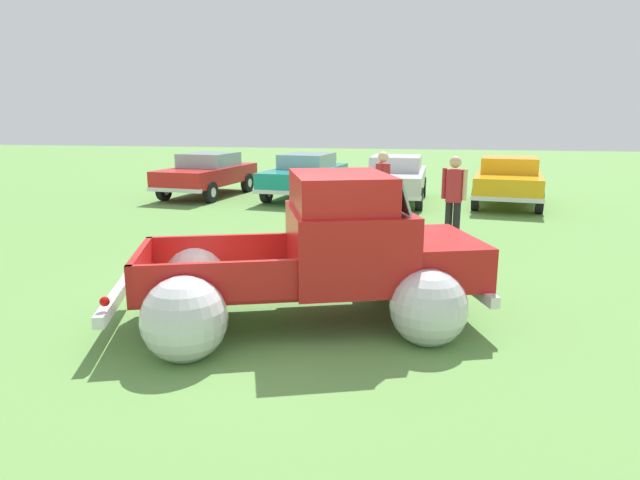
# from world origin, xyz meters

# --- Properties ---
(ground_plane) EXTENTS (80.00, 80.00, 0.00)m
(ground_plane) POSITION_xyz_m (0.00, 0.00, 0.00)
(ground_plane) COLOR #609347
(vintage_pickup_truck) EXTENTS (5.00, 3.84, 1.96)m
(vintage_pickup_truck) POSITION_xyz_m (0.37, 0.13, 0.76)
(vintage_pickup_truck) COLOR black
(vintage_pickup_truck) RESTS_ON ground
(show_car_0) EXTENTS (2.33, 4.36, 1.43)m
(show_car_0) POSITION_xyz_m (-5.63, 10.77, 0.78)
(show_car_0) COLOR black
(show_car_0) RESTS_ON ground
(show_car_1) EXTENTS (2.28, 4.66, 1.43)m
(show_car_1) POSITION_xyz_m (-2.32, 11.05, 0.78)
(show_car_1) COLOR black
(show_car_1) RESTS_ON ground
(show_car_2) EXTENTS (1.90, 4.43, 1.43)m
(show_car_2) POSITION_xyz_m (0.64, 10.58, 0.78)
(show_car_2) COLOR black
(show_car_2) RESTS_ON ground
(show_car_3) EXTENTS (2.46, 4.41, 1.43)m
(show_car_3) POSITION_xyz_m (4.02, 10.69, 0.78)
(show_car_3) COLOR black
(show_car_3) RESTS_ON ground
(spectator_0) EXTENTS (0.43, 0.53, 1.84)m
(spectator_0) POSITION_xyz_m (0.59, 6.09, 1.06)
(spectator_0) COLOR navy
(spectator_0) RESTS_ON ground
(spectator_1) EXTENTS (0.53, 0.44, 1.83)m
(spectator_1) POSITION_xyz_m (2.15, 4.97, 1.06)
(spectator_1) COLOR black
(spectator_1) RESTS_ON ground
(lane_cone_0) EXTENTS (0.36, 0.36, 0.63)m
(lane_cone_0) POSITION_xyz_m (1.85, 2.94, 0.31)
(lane_cone_0) COLOR black
(lane_cone_0) RESTS_ON ground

